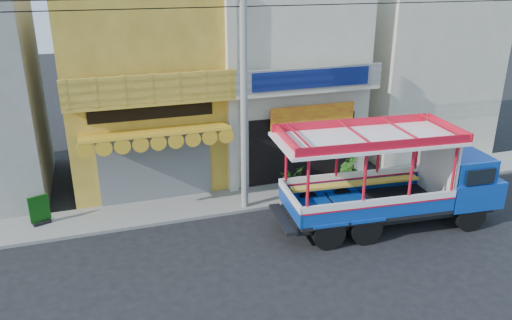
% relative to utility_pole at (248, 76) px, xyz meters
% --- Properties ---
extents(ground, '(90.00, 90.00, 0.00)m').
position_rel_utility_pole_xyz_m(ground, '(0.85, -3.30, -5.03)').
color(ground, black).
rests_on(ground, ground).
extents(sidewalk, '(30.00, 2.00, 0.12)m').
position_rel_utility_pole_xyz_m(sidewalk, '(0.85, 0.70, -4.97)').
color(sidewalk, slate).
rests_on(sidewalk, ground).
extents(shophouse_left, '(6.00, 7.50, 8.24)m').
position_rel_utility_pole_xyz_m(shophouse_left, '(-3.15, 4.66, -0.92)').
color(shophouse_left, '#A77E25').
rests_on(shophouse_left, ground).
extents(shophouse_right, '(6.00, 6.75, 8.24)m').
position_rel_utility_pole_xyz_m(shophouse_right, '(2.85, 4.66, -0.93)').
color(shophouse_right, beige).
rests_on(shophouse_right, ground).
extents(party_pilaster, '(0.35, 0.30, 8.00)m').
position_rel_utility_pole_xyz_m(party_pilaster, '(-0.15, 1.55, -1.03)').
color(party_pilaster, beige).
rests_on(party_pilaster, ground).
extents(filler_building_right, '(6.00, 6.00, 7.60)m').
position_rel_utility_pole_xyz_m(filler_building_right, '(9.85, 4.70, -1.23)').
color(filler_building_right, beige).
rests_on(filler_building_right, ground).
extents(utility_pole, '(28.00, 0.26, 9.00)m').
position_rel_utility_pole_xyz_m(utility_pole, '(0.00, 0.00, 0.00)').
color(utility_pole, gray).
rests_on(utility_pole, ground).
extents(songthaew_truck, '(7.90, 3.11, 3.60)m').
position_rel_utility_pole_xyz_m(songthaew_truck, '(4.73, -2.78, -3.30)').
color(songthaew_truck, black).
rests_on(songthaew_truck, ground).
extents(green_sign, '(0.67, 0.50, 1.05)m').
position_rel_utility_pole_xyz_m(green_sign, '(-7.30, 0.94, -4.47)').
color(green_sign, black).
rests_on(green_sign, sidewalk).
extents(potted_plant_a, '(1.23, 1.16, 1.10)m').
position_rel_utility_pole_xyz_m(potted_plant_a, '(2.00, 0.73, -4.36)').
color(potted_plant_a, '#234C15').
rests_on(potted_plant_a, sidewalk).
extents(potted_plant_b, '(0.66, 0.74, 1.13)m').
position_rel_utility_pole_xyz_m(potted_plant_b, '(4.12, 0.12, -4.35)').
color(potted_plant_b, '#234C15').
rests_on(potted_plant_b, sidewalk).
extents(potted_plant_c, '(0.65, 0.65, 1.09)m').
position_rel_utility_pole_xyz_m(potted_plant_c, '(4.78, 0.94, -4.36)').
color(potted_plant_c, '#234C15').
rests_on(potted_plant_c, sidewalk).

